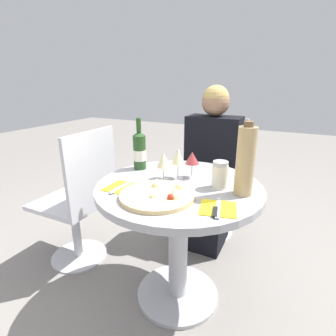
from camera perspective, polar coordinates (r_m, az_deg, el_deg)
name	(u,v)px	position (r m, az deg, el deg)	size (l,w,h in m)	color
ground_plane	(177,294)	(1.76, 2.07, -25.80)	(12.00, 12.00, 0.00)	gray
dining_table	(179,215)	(1.44, 2.32, -10.27)	(0.86, 0.86, 0.72)	#B2B2B7
chair_behind_diner	(214,179)	(2.20, 9.95, -2.37)	(0.43, 0.43, 0.94)	silver
seated_diner	(209,175)	(2.04, 8.86, -1.42)	(0.40, 0.44, 1.20)	black
chair_empty_side	(80,202)	(1.87, -18.51, -7.07)	(0.43, 0.43, 0.94)	silver
pizza_large	(158,195)	(1.21, -2.09, -5.86)	(0.34, 0.34, 0.05)	#E5C17F
wine_bottle	(140,150)	(1.58, -6.21, 3.84)	(0.08, 0.08, 0.31)	#23471E
tall_carafe	(245,161)	(1.24, 16.48, 1.44)	(0.09, 0.09, 0.34)	tan
sugar_shaker	(220,175)	(1.32, 11.23, -1.47)	(0.08, 0.08, 0.14)	silver
wine_glass_front_left	(164,160)	(1.40, -0.96, 1.69)	(0.08, 0.08, 0.15)	silver
wine_glass_center	(178,157)	(1.41, 2.19, 2.48)	(0.07, 0.07, 0.17)	silver
wine_glass_back_right	(192,158)	(1.43, 5.27, 2.09)	(0.08, 0.08, 0.15)	silver
place_setting_left	(122,188)	(1.33, -10.09, -4.21)	(0.15, 0.19, 0.01)	yellow
place_setting_right	(218,208)	(1.13, 10.81, -8.61)	(0.18, 0.19, 0.01)	yellow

